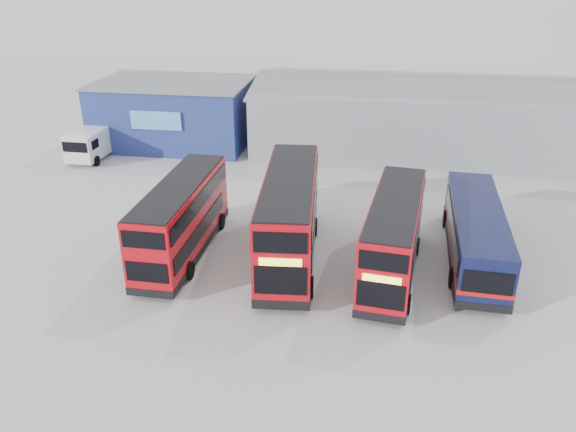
{
  "coord_description": "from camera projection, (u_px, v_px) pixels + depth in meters",
  "views": [
    {
      "loc": [
        2.34,
        -25.27,
        14.26
      ],
      "look_at": [
        -1.79,
        0.55,
        2.1
      ],
      "focal_mm": 35.0,
      "sensor_mm": 36.0,
      "label": 1
    }
  ],
  "objects": [
    {
      "name": "maintenance_shed",
      "position": [
        448.0,
        117.0,
        44.63
      ],
      "size": [
        30.5,
        12.0,
        5.89
      ],
      "color": "gray",
      "rests_on": "ground"
    },
    {
      "name": "office_block",
      "position": [
        175.0,
        112.0,
        46.0
      ],
      "size": [
        12.3,
        8.32,
        5.12
      ],
      "color": "navy",
      "rests_on": "ground"
    },
    {
      "name": "ground_plane",
      "position": [
        321.0,
        260.0,
        28.97
      ],
      "size": [
        120.0,
        120.0,
        0.0
      ],
      "primitive_type": "plane",
      "color": "#A2A29D",
      "rests_on": "ground"
    },
    {
      "name": "panel_van",
      "position": [
        93.0,
        141.0,
        43.12
      ],
      "size": [
        2.4,
        5.44,
        2.36
      ],
      "rotation": [
        0.0,
        0.0,
        -0.02
      ],
      "color": "silver",
      "rests_on": "ground"
    },
    {
      "name": "double_decker_centre",
      "position": [
        289.0,
        219.0,
        28.24
      ],
      "size": [
        3.42,
        10.74,
        4.47
      ],
      "rotation": [
        0.0,
        0.0,
        0.08
      ],
      "color": "#B60A13",
      "rests_on": "ground"
    },
    {
      "name": "double_decker_right",
      "position": [
        393.0,
        238.0,
        26.9
      ],
      "size": [
        3.3,
        9.51,
        3.94
      ],
      "rotation": [
        0.0,
        0.0,
        -0.12
      ],
      "color": "#B60A13",
      "rests_on": "ground"
    },
    {
      "name": "double_decker_left",
      "position": [
        182.0,
        220.0,
        28.7
      ],
      "size": [
        2.47,
        9.4,
        3.96
      ],
      "rotation": [
        0.0,
        0.0,
        3.13
      ],
      "color": "#B60A13",
      "rests_on": "ground"
    },
    {
      "name": "single_decker_blue",
      "position": [
        475.0,
        235.0,
        28.39
      ],
      "size": [
        2.94,
        10.64,
        2.86
      ],
      "rotation": [
        0.0,
        0.0,
        3.1
      ],
      "color": "#0D173B",
      "rests_on": "ground"
    }
  ]
}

